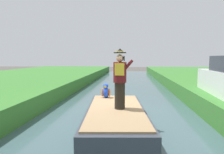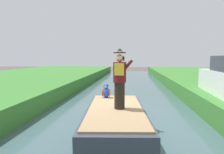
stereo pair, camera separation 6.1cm
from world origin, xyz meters
name	(u,v)px [view 2 (the right image)]	position (x,y,z in m)	size (l,w,h in m)	color
ground_plane	(117,122)	(0.00, 0.00, 0.00)	(80.00, 80.00, 0.00)	#4C4742
canal_water	(117,120)	(0.00, 0.00, 0.05)	(6.03, 48.00, 0.10)	#3D565B
boat	(116,117)	(0.00, -0.74, 0.40)	(2.19, 4.35, 0.61)	#333842
person_pirate	(120,79)	(0.13, -0.82, 1.64)	(0.61, 0.42, 1.85)	black
parrot_plush	(106,91)	(-0.51, 0.74, 0.95)	(0.36, 0.35, 0.57)	blue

